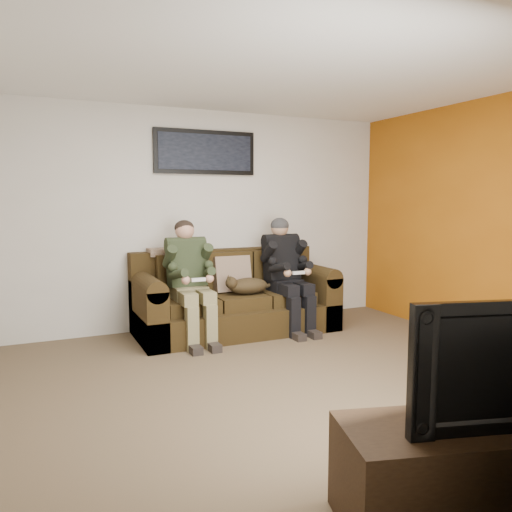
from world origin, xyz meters
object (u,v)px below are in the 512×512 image
cat (247,286)px  tv_stand (499,470)px  person_right (286,267)px  framed_poster (205,152)px  sofa (234,301)px  person_left (190,273)px  television (505,359)px

cat → tv_stand: bearing=-93.7°
person_right → framed_poster: size_ratio=1.06×
sofa → cat: (0.08, -0.20, 0.20)m
person_left → tv_stand: size_ratio=0.85×
framed_poster → cat: bearing=-64.0°
cat → person_right: bearing=0.6°
television → person_right: bearing=94.0°
sofa → person_left: bearing=-162.0°
framed_poster → television: size_ratio=1.18×
sofa → television: bearing=-92.3°
sofa → person_right: bearing=-18.0°
person_left → framed_poster: framed_poster is taller
sofa → person_right: 0.74m
person_right → tv_stand: size_ratio=0.85×
person_left → cat: person_left is taller
cat → sofa: bearing=112.8°
sofa → tv_stand: sofa is taller
television → framed_poster: bearing=106.4°
person_right → cat: 0.54m
tv_stand → person_right: bearing=94.0°
person_right → framed_poster: bearing=143.9°
framed_poster → television: framed_poster is taller
sofa → television: (-0.15, -3.78, 0.44)m
tv_stand → television: television is taller
person_right → television: bearing=-101.6°
person_right → tv_stand: 3.70m
tv_stand → sofa: bearing=103.4°
person_right → cat: person_right is taller
person_right → person_left: bearing=-180.0°
person_left → framed_poster: size_ratio=1.05×
person_left → person_right: bearing=0.0°
sofa → television: 3.81m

